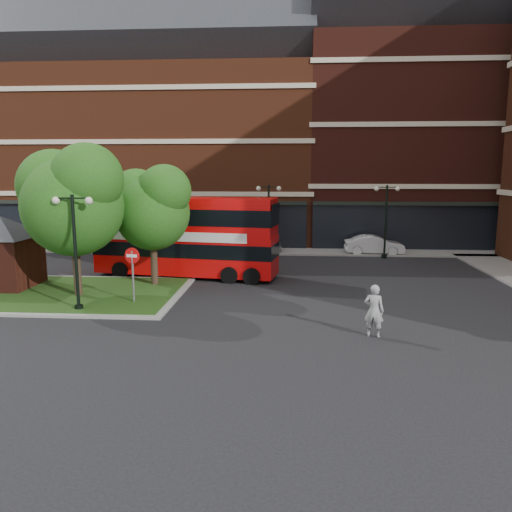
# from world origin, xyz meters

# --- Properties ---
(ground) EXTENTS (120.00, 120.00, 0.00)m
(ground) POSITION_xyz_m (0.00, 0.00, 0.00)
(ground) COLOR black
(ground) RESTS_ON ground
(pavement_far) EXTENTS (44.00, 3.00, 0.12)m
(pavement_far) POSITION_xyz_m (0.00, 16.50, 0.06)
(pavement_far) COLOR slate
(pavement_far) RESTS_ON ground
(terrace_far_left) EXTENTS (26.00, 12.00, 14.00)m
(terrace_far_left) POSITION_xyz_m (-8.00, 24.00, 7.00)
(terrace_far_left) COLOR #632C17
(terrace_far_left) RESTS_ON ground
(terrace_far_right) EXTENTS (18.00, 12.00, 16.00)m
(terrace_far_right) POSITION_xyz_m (14.00, 24.00, 8.00)
(terrace_far_right) COLOR #471911
(terrace_far_right) RESTS_ON ground
(traffic_island) EXTENTS (12.60, 7.60, 0.15)m
(traffic_island) POSITION_xyz_m (-8.00, 3.00, 0.07)
(traffic_island) COLOR gray
(traffic_island) RESTS_ON ground
(kiosk) EXTENTS (6.51, 6.51, 3.60)m
(kiosk) POSITION_xyz_m (-11.00, 4.00, 2.32)
(kiosk) COLOR #471911
(kiosk) RESTS_ON traffic_island
(tree_island_west) EXTENTS (5.40, 4.71, 7.21)m
(tree_island_west) POSITION_xyz_m (-6.60, 2.58, 4.79)
(tree_island_west) COLOR #2D2116
(tree_island_west) RESTS_ON ground
(tree_island_east) EXTENTS (4.46, 3.90, 6.29)m
(tree_island_east) POSITION_xyz_m (-3.58, 5.06, 4.24)
(tree_island_east) COLOR #2D2116
(tree_island_east) RESTS_ON ground
(lamp_island) EXTENTS (1.72, 0.36, 5.00)m
(lamp_island) POSITION_xyz_m (-5.50, 0.20, 2.83)
(lamp_island) COLOR black
(lamp_island) RESTS_ON ground
(lamp_far_left) EXTENTS (1.72, 0.36, 5.00)m
(lamp_far_left) POSITION_xyz_m (2.00, 14.50, 2.83)
(lamp_far_left) COLOR black
(lamp_far_left) RESTS_ON ground
(lamp_far_right) EXTENTS (1.72, 0.36, 5.00)m
(lamp_far_right) POSITION_xyz_m (10.00, 14.50, 2.83)
(lamp_far_right) COLOR black
(lamp_far_right) RESTS_ON ground
(bus) EXTENTS (10.55, 3.93, 3.94)m
(bus) POSITION_xyz_m (-2.39, 7.68, 2.58)
(bus) COLOR red
(bus) RESTS_ON ground
(woman) EXTENTS (0.82, 0.66, 1.94)m
(woman) POSITION_xyz_m (6.56, -2.20, 0.97)
(woman) COLOR #959598
(woman) RESTS_ON ground
(car_silver) EXTENTS (4.65, 2.01, 1.56)m
(car_silver) POSITION_xyz_m (0.61, 16.00, 0.78)
(car_silver) COLOR silver
(car_silver) RESTS_ON ground
(car_white) EXTENTS (4.22, 1.53, 1.38)m
(car_white) POSITION_xyz_m (9.54, 16.00, 0.69)
(car_white) COLOR silver
(car_white) RESTS_ON ground
(no_entry_sign) EXTENTS (0.71, 0.22, 2.60)m
(no_entry_sign) POSITION_xyz_m (-3.50, 1.50, 1.85)
(no_entry_sign) COLOR slate
(no_entry_sign) RESTS_ON ground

